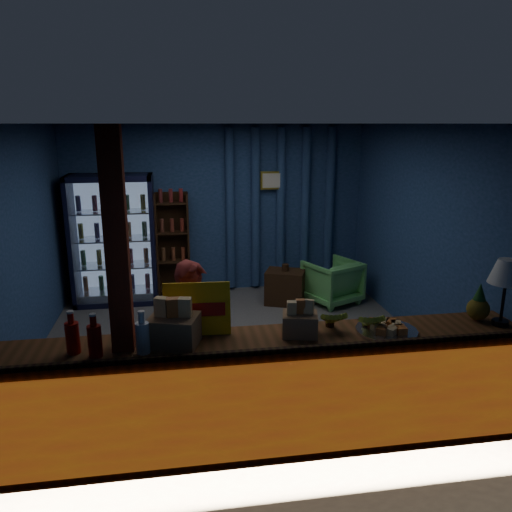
{
  "coord_description": "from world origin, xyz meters",
  "views": [
    {
      "loc": [
        -0.61,
        -5.5,
        2.6
      ],
      "look_at": [
        0.23,
        -0.2,
        1.17
      ],
      "focal_mm": 35.0,
      "sensor_mm": 36.0,
      "label": 1
    }
  ],
  "objects_px": {
    "shopkeeper": "(194,342)",
    "pastry_tray": "(387,329)",
    "green_chair": "(332,282)",
    "table_lamp": "(507,274)"
  },
  "relations": [
    {
      "from": "shopkeeper",
      "to": "green_chair",
      "type": "distance_m",
      "value": 3.47
    },
    {
      "from": "shopkeeper",
      "to": "pastry_tray",
      "type": "distance_m",
      "value": 1.65
    },
    {
      "from": "green_chair",
      "to": "pastry_tray",
      "type": "bearing_deg",
      "value": 55.48
    },
    {
      "from": "shopkeeper",
      "to": "pastry_tray",
      "type": "xyz_separation_m",
      "value": [
        1.55,
        -0.54,
        0.24
      ]
    },
    {
      "from": "shopkeeper",
      "to": "table_lamp",
      "type": "distance_m",
      "value": 2.7
    },
    {
      "from": "shopkeeper",
      "to": "table_lamp",
      "type": "height_order",
      "value": "table_lamp"
    },
    {
      "from": "shopkeeper",
      "to": "pastry_tray",
      "type": "relative_size",
      "value": 2.93
    },
    {
      "from": "shopkeeper",
      "to": "green_chair",
      "type": "bearing_deg",
      "value": 36.74
    },
    {
      "from": "shopkeeper",
      "to": "pastry_tray",
      "type": "height_order",
      "value": "shopkeeper"
    },
    {
      "from": "green_chair",
      "to": "table_lamp",
      "type": "distance_m",
      "value": 3.45
    }
  ]
}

